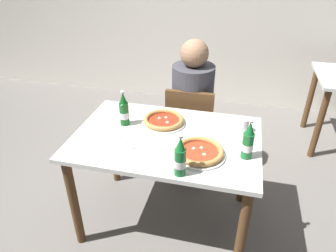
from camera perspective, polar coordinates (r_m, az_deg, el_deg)
name	(u,v)px	position (r m, az deg, el deg)	size (l,w,h in m)	color
ground_plane	(166,218)	(2.49, -0.28, -16.57)	(8.00, 8.00, 0.00)	slate
dining_table_main	(166,151)	(2.07, -0.33, -4.59)	(1.20, 0.80, 0.75)	silver
chair_behind_table	(190,126)	(2.65, 4.13, -0.02)	(0.40, 0.40, 0.85)	brown
diner_seated	(192,113)	(2.64, 4.39, 2.43)	(0.34, 0.34, 1.21)	#2D3342
pizza_margherita_near	(199,152)	(1.84, 5.77, -4.76)	(0.31, 0.31, 0.04)	white
pizza_marinara_far	(164,121)	(2.14, -0.81, 1.00)	(0.30, 0.30, 0.04)	white
beer_bottle_left	(124,111)	(2.11, -8.09, 2.79)	(0.07, 0.07, 0.25)	#14591E
beer_bottle_center	(180,158)	(1.64, 2.25, -5.95)	(0.07, 0.07, 0.25)	#196B2D
beer_bottle_right	(248,142)	(1.82, 14.48, -2.90)	(0.07, 0.07, 0.25)	#196B2D
napkin_with_cutlery	(131,139)	(1.99, -6.80, -2.47)	(0.20, 0.20, 0.01)	white
paper_cup	(243,125)	(2.10, 13.65, 0.17)	(0.07, 0.07, 0.10)	white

